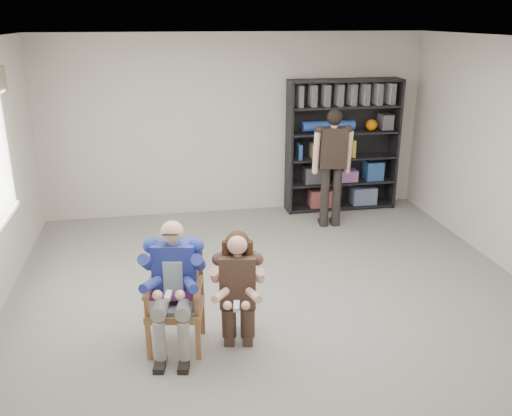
{
  "coord_description": "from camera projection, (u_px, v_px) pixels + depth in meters",
  "views": [
    {
      "loc": [
        -1.19,
        -4.84,
        3.02
      ],
      "look_at": [
        -0.2,
        0.6,
        1.05
      ],
      "focal_mm": 38.0,
      "sensor_mm": 36.0,
      "label": 1
    }
  ],
  "objects": [
    {
      "name": "room_shell",
      "position": [
        287.0,
        193.0,
        5.23
      ],
      "size": [
        6.0,
        7.0,
        2.8
      ],
      "primitive_type": null,
      "color": "beige",
      "rests_on": "ground"
    },
    {
      "name": "floor",
      "position": [
        285.0,
        319.0,
        5.7
      ],
      "size": [
        6.0,
        7.0,
        0.01
      ],
      "primitive_type": "cube",
      "color": "slate",
      "rests_on": "ground"
    },
    {
      "name": "armchair",
      "position": [
        175.0,
        300.0,
        5.09
      ],
      "size": [
        0.66,
        0.65,
        0.99
      ],
      "primitive_type": null,
      "rotation": [
        0.0,
        0.0,
        -0.18
      ],
      "color": "olive",
      "rests_on": "floor"
    },
    {
      "name": "seated_man",
      "position": [
        174.0,
        286.0,
        5.04
      ],
      "size": [
        0.68,
        0.86,
        1.29
      ],
      "primitive_type": null,
      "rotation": [
        0.0,
        0.0,
        -0.18
      ],
      "color": "navy",
      "rests_on": "floor"
    },
    {
      "name": "kneeling_woman",
      "position": [
        238.0,
        292.0,
        5.04
      ],
      "size": [
        0.63,
        0.87,
        1.18
      ],
      "primitive_type": null,
      "rotation": [
        0.0,
        0.0,
        -0.18
      ],
      "color": "#3A2520",
      "rests_on": "floor"
    },
    {
      "name": "bookshelf",
      "position": [
        342.0,
        146.0,
        8.68
      ],
      "size": [
        1.8,
        0.38,
        2.1
      ],
      "primitive_type": null,
      "color": "black",
      "rests_on": "floor"
    },
    {
      "name": "standing_man",
      "position": [
        332.0,
        170.0,
        7.97
      ],
      "size": [
        0.56,
        0.34,
        1.77
      ],
      "primitive_type": null,
      "rotation": [
        0.0,
        0.0,
        -0.07
      ],
      "color": "black",
      "rests_on": "floor"
    }
  ]
}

